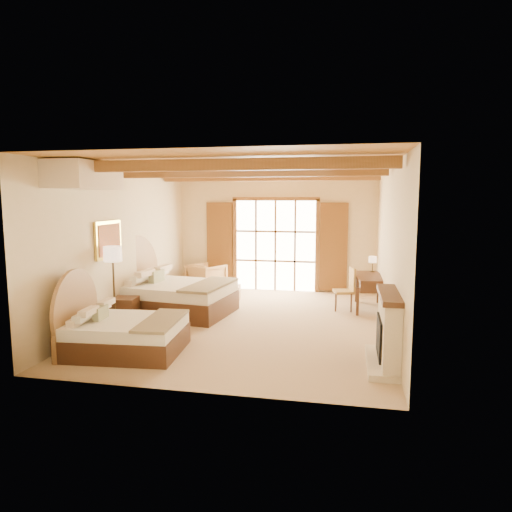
% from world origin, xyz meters
% --- Properties ---
extents(floor, '(7.00, 7.00, 0.00)m').
position_xyz_m(floor, '(0.00, 0.00, 0.00)').
color(floor, '#D0B08B').
rests_on(floor, ground).
extents(wall_back, '(5.50, 0.00, 5.50)m').
position_xyz_m(wall_back, '(0.00, 3.50, 1.60)').
color(wall_back, beige).
rests_on(wall_back, ground).
extents(wall_left, '(0.00, 7.00, 7.00)m').
position_xyz_m(wall_left, '(-2.75, 0.00, 1.60)').
color(wall_left, beige).
rests_on(wall_left, ground).
extents(wall_right, '(0.00, 7.00, 7.00)m').
position_xyz_m(wall_right, '(2.75, 0.00, 1.60)').
color(wall_right, beige).
rests_on(wall_right, ground).
extents(ceiling, '(7.00, 7.00, 0.00)m').
position_xyz_m(ceiling, '(0.00, 0.00, 3.20)').
color(ceiling, '#BA7F33').
rests_on(ceiling, ground).
extents(ceiling_beams, '(5.39, 4.60, 0.18)m').
position_xyz_m(ceiling_beams, '(0.00, 0.00, 3.08)').
color(ceiling_beams, brown).
rests_on(ceiling_beams, ceiling).
extents(french_doors, '(3.95, 0.08, 2.60)m').
position_xyz_m(french_doors, '(0.00, 3.44, 1.25)').
color(french_doors, white).
rests_on(french_doors, ground).
extents(fireplace, '(0.46, 1.40, 1.16)m').
position_xyz_m(fireplace, '(2.60, -2.00, 0.51)').
color(fireplace, beige).
rests_on(fireplace, ground).
extents(painting, '(0.06, 0.95, 0.75)m').
position_xyz_m(painting, '(-2.70, -0.75, 1.75)').
color(painting, '#DBC54E').
rests_on(painting, wall_left).
extents(canopy_valance, '(0.70, 1.40, 0.45)m').
position_xyz_m(canopy_valance, '(-2.40, -2.00, 2.95)').
color(canopy_valance, '#F8E5C8').
rests_on(canopy_valance, ceiling).
extents(bed_near, '(1.95, 1.54, 1.22)m').
position_xyz_m(bed_near, '(-1.78, -2.21, 0.37)').
color(bed_near, '#47261A').
rests_on(bed_near, floor).
extents(bed_far, '(2.49, 1.99, 1.50)m').
position_xyz_m(bed_far, '(-1.89, 0.42, 0.45)').
color(bed_far, '#47261A').
rests_on(bed_far, floor).
extents(nightstand, '(0.52, 0.52, 0.57)m').
position_xyz_m(nightstand, '(-2.45, -0.67, 0.28)').
color(nightstand, '#47261A').
rests_on(nightstand, floor).
extents(floor_lamp, '(0.35, 0.35, 1.64)m').
position_xyz_m(floor_lamp, '(-2.50, -0.98, 1.40)').
color(floor_lamp, '#3B2E1B').
rests_on(floor_lamp, floor).
extents(armchair, '(1.15, 1.16, 0.78)m').
position_xyz_m(armchair, '(-1.82, 2.83, 0.39)').
color(armchair, tan).
rests_on(armchair, floor).
extents(ottoman, '(0.58, 0.58, 0.38)m').
position_xyz_m(ottoman, '(-0.93, 1.92, 0.19)').
color(ottoman, '#A06A45').
rests_on(ottoman, floor).
extents(desk, '(0.81, 1.53, 0.79)m').
position_xyz_m(desk, '(2.48, 1.71, 0.42)').
color(desk, '#47261A').
rests_on(desk, floor).
extents(desk_chair, '(0.53, 0.53, 0.99)m').
position_xyz_m(desk_chair, '(1.94, 1.46, 0.31)').
color(desk_chair, '#AF8539').
rests_on(desk_chair, floor).
extents(desk_lamp, '(0.19, 0.19, 0.38)m').
position_xyz_m(desk_lamp, '(2.58, 2.29, 1.07)').
color(desk_lamp, '#3B2E1B').
rests_on(desk_lamp, desk).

